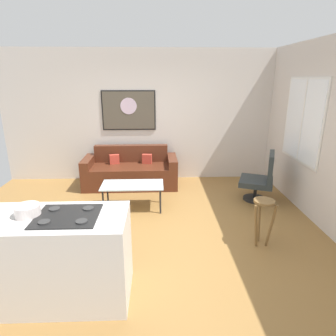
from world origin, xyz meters
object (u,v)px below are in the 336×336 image
(coffee_table, at_px, (133,186))
(wall_painting, at_px, (129,110))
(bar_stool, at_px, (263,212))
(mixing_bowl, at_px, (27,211))
(armchair, at_px, (261,178))
(couch, at_px, (131,172))

(coffee_table, bearing_deg, wall_painting, 95.97)
(bar_stool, distance_m, wall_painting, 3.63)
(coffee_table, xyz_separation_m, wall_painting, (-0.17, 1.60, 1.13))
(coffee_table, bearing_deg, mixing_bowl, -111.29)
(wall_painting, bearing_deg, bar_stool, -54.52)
(mixing_bowl, bearing_deg, armchair, 36.81)
(armchair, bearing_deg, bar_stool, -108.24)
(armchair, xyz_separation_m, bar_stool, (-0.49, -1.49, 0.05))
(couch, distance_m, wall_painting, 1.33)
(armchair, xyz_separation_m, wall_painting, (-2.51, 1.35, 1.10))
(bar_stool, xyz_separation_m, wall_painting, (-2.02, 2.83, 1.05))
(coffee_table, bearing_deg, armchair, 6.17)
(couch, height_order, armchair, armchair)
(coffee_table, relative_size, bar_stool, 1.61)
(couch, relative_size, coffee_table, 1.82)
(coffee_table, height_order, wall_painting, wall_painting)
(coffee_table, bearing_deg, couch, 96.52)
(coffee_table, relative_size, mixing_bowl, 4.44)
(couch, distance_m, coffee_table, 1.16)
(couch, xyz_separation_m, bar_stool, (1.98, -2.38, 0.20))
(armchair, height_order, mixing_bowl, mixing_bowl)
(mixing_bowl, bearing_deg, wall_painting, 79.96)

